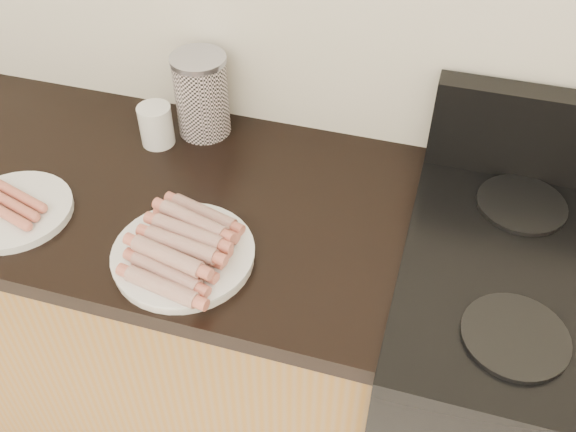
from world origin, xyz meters
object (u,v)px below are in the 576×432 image
(stove, at_px, (546,415))
(side_plate, at_px, (14,211))
(main_plate, at_px, (184,256))
(canister, at_px, (202,95))
(mug, at_px, (156,125))

(stove, distance_m, side_plate, 1.25)
(stove, xyz_separation_m, main_plate, (-0.77, -0.15, 0.45))
(canister, bearing_deg, main_plate, -73.58)
(stove, xyz_separation_m, canister, (-0.89, 0.24, 0.54))
(canister, height_order, mug, canister)
(mug, bearing_deg, side_plate, -120.26)
(side_plate, xyz_separation_m, mug, (0.18, 0.31, 0.04))
(canister, relative_size, mug, 2.04)
(side_plate, bearing_deg, canister, 55.28)
(stove, height_order, side_plate, side_plate)
(stove, distance_m, canister, 1.07)
(main_plate, relative_size, mug, 2.80)
(main_plate, height_order, canister, canister)
(side_plate, relative_size, mug, 2.47)
(side_plate, bearing_deg, stove, 6.66)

